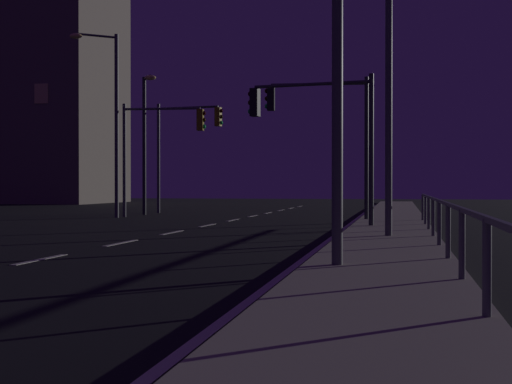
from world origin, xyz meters
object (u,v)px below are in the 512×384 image
traffic_light_mid_right (313,119)px  street_lamp_across_street (398,64)px  building_distant (1,17)px  traffic_light_far_center (322,119)px  street_lamp_corner (110,108)px  traffic_light_far_right (160,137)px  street_lamp_median (145,131)px  traffic_light_near_right (185,136)px

traffic_light_mid_right → street_lamp_across_street: bearing=-60.8°
street_lamp_across_street → building_distant: (-33.03, 36.36, 11.23)m
traffic_light_far_center → street_lamp_corner: bearing=167.9°
traffic_light_far_right → traffic_light_far_center: bearing=-22.3°
traffic_light_far_right → street_lamp_across_street: 16.10m
street_lamp_across_street → street_lamp_corner: bearing=138.7°
street_lamp_corner → street_lamp_median: street_lamp_corner is taller
traffic_light_near_right → street_lamp_across_street: 19.86m
traffic_light_mid_right → street_lamp_median: street_lamp_median is taller
traffic_light_mid_right → traffic_light_far_right: traffic_light_far_right is taller
traffic_light_near_right → street_lamp_median: size_ratio=0.85×
street_lamp_across_street → traffic_light_far_center: bearing=108.0°
street_lamp_across_street → building_distant: building_distant is taller
building_distant → street_lamp_median: bearing=-46.6°
traffic_light_mid_right → street_lamp_across_street: size_ratio=0.67×
traffic_light_near_right → building_distant: (-22.23, 19.70, 11.77)m
building_distant → street_lamp_corner: bearing=-51.0°
traffic_light_far_center → building_distant: 42.37m
traffic_light_mid_right → traffic_light_near_right: bearing=124.5°
street_lamp_median → traffic_light_mid_right: bearing=-44.8°
traffic_light_mid_right → traffic_light_far_right: size_ratio=0.95×
street_lamp_across_street → street_lamp_median: bearing=130.4°
traffic_light_mid_right → building_distant: (-30.26, 31.41, 12.13)m
traffic_light_mid_right → traffic_light_far_center: traffic_light_far_center is taller
traffic_light_mid_right → traffic_light_far_center: bearing=92.0°
street_lamp_across_street → street_lamp_median: street_lamp_across_street is taller
traffic_light_far_center → street_lamp_corner: street_lamp_corner is taller
street_lamp_across_street → traffic_light_mid_right: bearing=119.2°
traffic_light_far_right → traffic_light_far_center: traffic_light_far_center is taller
traffic_light_far_right → building_distant: 35.20m
street_lamp_corner → street_lamp_median: (0.51, 3.11, -0.78)m
street_lamp_across_street → street_lamp_corner: (-12.54, 11.03, 0.33)m
traffic_light_near_right → street_lamp_across_street: size_ratio=0.77×
traffic_light_far_center → street_lamp_across_street: bearing=-72.0°
traffic_light_far_center → street_lamp_across_street: (2.91, -8.97, 0.53)m
traffic_light_mid_right → building_distant: bearing=133.9°
traffic_light_far_center → traffic_light_mid_right: bearing=-88.0°
street_lamp_corner → traffic_light_mid_right: bearing=-31.9°
traffic_light_far_right → street_lamp_across_street: street_lamp_across_street is taller
traffic_light_far_center → street_lamp_corner: size_ratio=0.67×
street_lamp_corner → street_lamp_median: size_ratio=1.21×
traffic_light_far_center → street_lamp_median: street_lamp_median is taller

